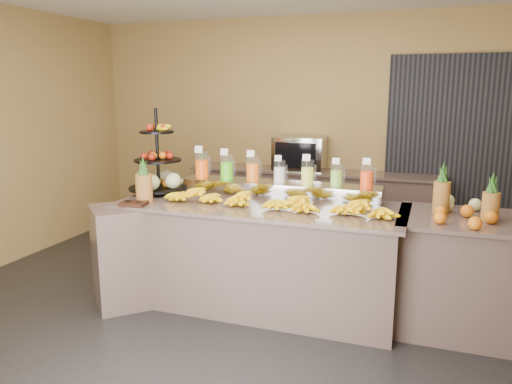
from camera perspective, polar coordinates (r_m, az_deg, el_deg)
The scene contains 20 objects.
ground at distance 4.39m, azimuth -0.90°, elevation -14.14°, with size 6.00×6.00×0.00m, color black.
room_envelope at distance 4.64m, azimuth 4.73°, elevation 11.20°, with size 6.04×5.02×2.82m.
buffet_counter at distance 4.48m, azimuth -1.12°, elevation -7.18°, with size 2.75×1.25×0.93m.
right_counter at distance 4.35m, azimuth 22.81°, elevation -8.65°, with size 1.08×0.88×0.93m.
back_ledge at distance 6.28m, azimuth 6.36°, elevation -1.69°, with size 3.10×0.55×0.93m.
pitcher_tray at distance 4.56m, azimuth 2.69°, elevation 0.20°, with size 1.85×0.30×0.15m, color gray.
juice_pitcher_orange_a at distance 4.81m, azimuth -6.21°, elevation 2.96°, with size 0.13×0.14×0.32m.
juice_pitcher_green at distance 4.71m, azimuth -3.35°, elevation 2.75°, with size 0.13×0.13×0.30m.
juice_pitcher_orange_b at distance 4.61m, azimuth -0.38°, elevation 2.57°, with size 0.12×0.13×0.30m.
juice_pitcher_milk at distance 4.53m, azimuth 2.71°, elevation 2.23°, with size 0.11×0.11×0.26m.
juice_pitcher_lemon at distance 4.46m, azimuth 5.91°, elevation 2.13°, with size 0.12×0.12×0.28m.
juice_pitcher_lime at distance 4.41m, azimuth 9.18°, elevation 1.83°, with size 0.11×0.11×0.26m.
juice_pitcher_orange_c at distance 4.37m, azimuth 12.54°, elevation 1.67°, with size 0.11×0.12×0.28m.
banana_heap at distance 4.21m, azimuth 2.27°, elevation -0.82°, with size 2.05×0.19×0.17m.
fruit_stand at distance 4.87m, azimuth -10.76°, elevation 2.34°, with size 0.71×0.71×0.81m.
condiment_caddy at distance 4.41m, azimuth -13.80°, elevation -1.31°, with size 0.21×0.16×0.03m, color black.
pineapple_left_a at distance 4.49m, azimuth -12.68°, elevation 0.75°, with size 0.15×0.15×0.41m.
pineapple_left_b at distance 5.04m, azimuth -6.16°, elevation 2.10°, with size 0.13×0.13×0.40m.
right_fruit_pile at distance 4.14m, azimuth 22.52°, elevation -1.80°, with size 0.49×0.47×0.26m.
oven_warmer at distance 6.20m, azimuth 5.04°, elevation 4.44°, with size 0.61×0.43×0.41m, color gray.
Camera 1 is at (1.40, -3.69, 1.91)m, focal length 35.00 mm.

